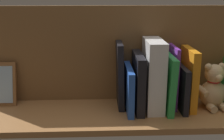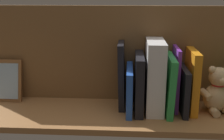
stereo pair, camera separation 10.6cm
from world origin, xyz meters
The scene contains 12 objects.
ground_plane centered at (0.00, 0.00, -1.10)cm, with size 113.98×30.92×2.20cm, color #9E6B3D.
shelf_back_panel centered at (0.00, -13.21, 19.16)cm, with size 113.98×1.50×38.33cm, color brown.
teddy_bear centered at (-39.26, -2.65, 7.72)cm, with size 14.11×12.14×17.54cm.
book_2 centered at (-29.61, -3.68, 11.49)cm, with size 2.70×16.76×22.98cm, color orange.
book_3 centered at (-26.34, -2.71, 8.39)cm, with size 1.98×18.70×16.78cm, color black.
book_4 centered at (-23.76, -5.02, 11.84)cm, with size 1.32×14.08×23.68cm, color purple.
book_5 centered at (-21.02, -2.11, 10.56)cm, with size 2.30×19.89×21.11cm, color green.
dictionary_thick_white centered at (-15.70, -2.86, 13.29)cm, with size 6.47×18.19×26.58cm, color white.
book_6 centered at (-10.00, -2.43, 10.68)cm, with size 3.04×19.27×21.36cm, color black.
book_7 centered at (-6.44, -2.04, 8.29)cm, with size 2.22×20.03×16.57cm, color blue.
book_8 centered at (-3.29, -5.47, 12.58)cm, with size 2.21×13.17×25.16cm, color black.
picture_frame_leaning centered at (44.62, -9.02, 8.37)cm, with size 14.14×5.38×17.03cm.
Camera 2 is at (-6.13, 101.82, 45.09)cm, focal length 46.93 mm.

